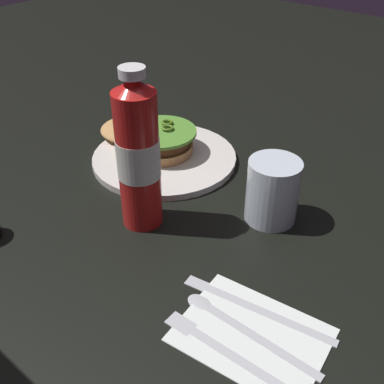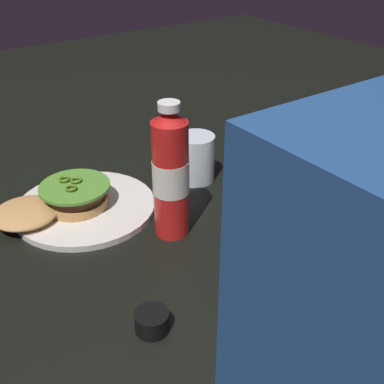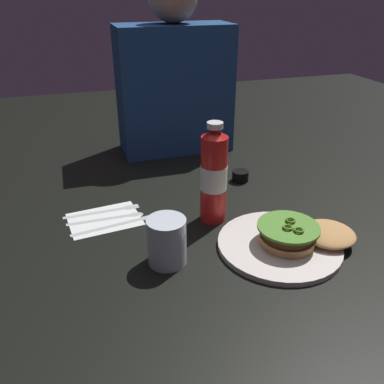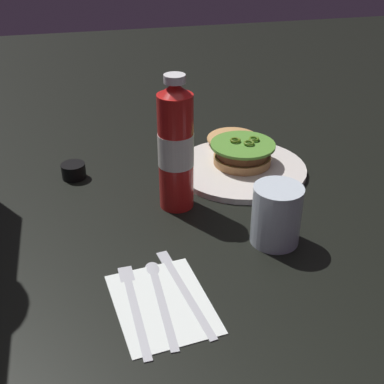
% 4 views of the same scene
% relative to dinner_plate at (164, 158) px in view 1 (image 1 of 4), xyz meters
% --- Properties ---
extents(ground_plane, '(3.00, 3.00, 0.00)m').
position_rel_dinner_plate_xyz_m(ground_plane, '(-0.09, 0.14, -0.01)').
color(ground_plane, black).
extents(dinner_plate, '(0.28, 0.28, 0.01)m').
position_rel_dinner_plate_xyz_m(dinner_plate, '(0.00, 0.00, 0.00)').
color(dinner_plate, silver).
rests_on(dinner_plate, ground_plane).
extents(burger_sandwich, '(0.23, 0.14, 0.05)m').
position_rel_dinner_plate_xyz_m(burger_sandwich, '(0.05, -0.01, 0.03)').
color(burger_sandwich, tan).
rests_on(burger_sandwich, dinner_plate).
extents(ketchup_bottle, '(0.07, 0.07, 0.25)m').
position_rel_dinner_plate_xyz_m(ketchup_bottle, '(-0.10, 0.16, 0.11)').
color(ketchup_bottle, red).
rests_on(ketchup_bottle, ground_plane).
extents(water_glass, '(0.08, 0.08, 0.10)m').
position_rel_dinner_plate_xyz_m(water_glass, '(-0.25, 0.02, 0.05)').
color(water_glass, silver).
rests_on(water_glass, ground_plane).
extents(napkin, '(0.19, 0.15, 0.00)m').
position_rel_dinner_plate_xyz_m(napkin, '(-0.36, 0.24, -0.00)').
color(napkin, white).
rests_on(napkin, ground_plane).
extents(butter_knife, '(0.21, 0.05, 0.00)m').
position_rel_dinner_plate_xyz_m(butter_knife, '(-0.33, 0.20, -0.00)').
color(butter_knife, silver).
rests_on(butter_knife, napkin).
extents(spoon_utensil, '(0.19, 0.03, 0.00)m').
position_rel_dinner_plate_xyz_m(spoon_utensil, '(-0.33, 0.24, -0.00)').
color(spoon_utensil, silver).
rests_on(spoon_utensil, napkin).
extents(fork_utensil, '(0.20, 0.02, 0.00)m').
position_rel_dinner_plate_xyz_m(fork_utensil, '(-0.35, 0.28, -0.00)').
color(fork_utensil, silver).
rests_on(fork_utensil, napkin).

